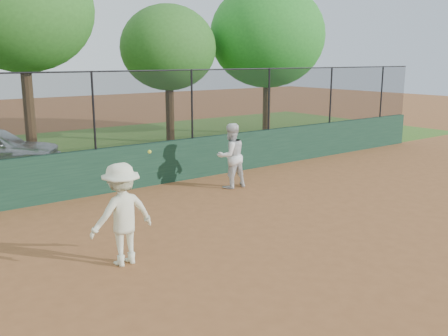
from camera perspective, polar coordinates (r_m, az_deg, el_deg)
ground at (r=8.97m, az=4.47°, el=-10.63°), size 80.00×80.00×0.00m
back_wall at (r=13.65m, az=-12.38°, el=-0.15°), size 26.00×0.20×1.20m
grass_strip at (r=19.29m, az=-19.83°, el=1.24°), size 36.00×12.00×0.01m
player_second at (r=13.66m, az=0.79°, el=1.41°), size 0.90×0.72×1.79m
player_main at (r=8.75m, az=-11.58°, el=-5.20°), size 1.18×0.71×1.98m
fence_assembly at (r=13.39m, az=-12.82°, el=6.68°), size 26.00×0.06×2.00m
tree_2 at (r=18.14m, az=-22.23°, el=16.51°), size 4.77×4.33×7.15m
tree_3 at (r=21.06m, az=-6.37°, el=13.46°), size 4.02×3.65×5.66m
tree_4 at (r=23.45m, az=5.03°, el=14.83°), size 5.42×4.93×6.85m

